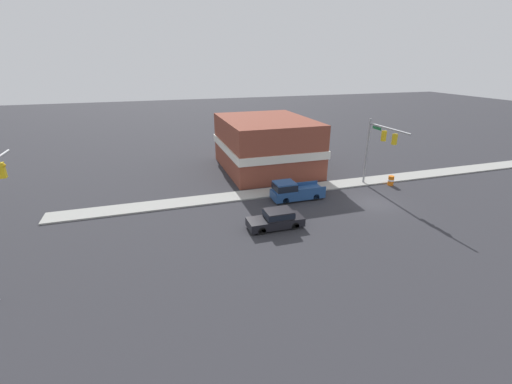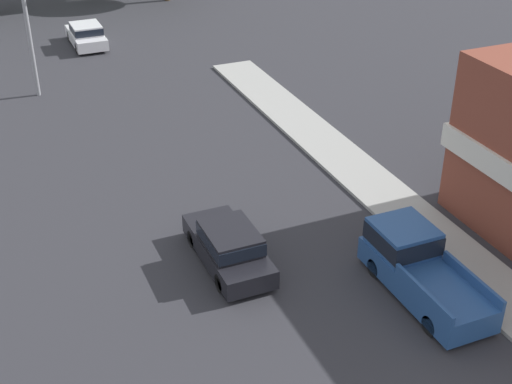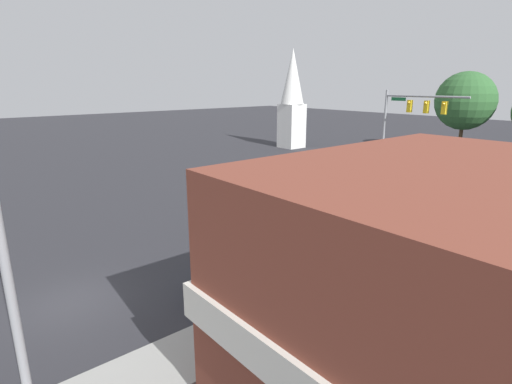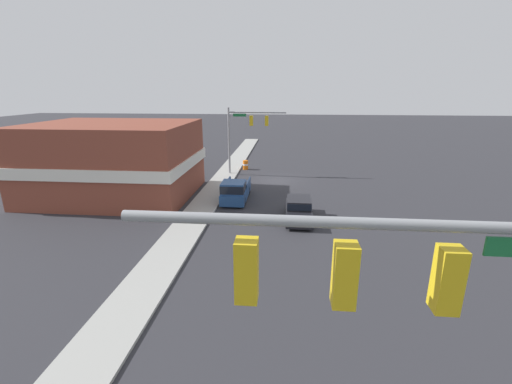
% 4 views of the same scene
% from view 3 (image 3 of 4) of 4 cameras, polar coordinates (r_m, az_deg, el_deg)
% --- Properties ---
extents(ground_plane, '(200.00, 200.00, 0.00)m').
position_cam_3_polar(ground_plane, '(17.63, -25.06, -14.21)').
color(ground_plane, '#2D2D33').
extents(sidewalk_curb, '(2.40, 60.00, 0.14)m').
position_cam_3_polar(sidewalk_curb, '(12.99, -17.66, -24.64)').
color(sidewalk_curb, '#9E9E99').
rests_on(sidewalk_curb, ground).
extents(far_signal_assembly, '(7.42, 0.49, 7.69)m').
position_cam_3_polar(far_signal_assembly, '(37.95, 21.12, 10.37)').
color(far_signal_assembly, gray).
rests_on(far_signal_assembly, ground).
extents(car_lead, '(1.84, 4.65, 1.53)m').
position_cam_3_polar(car_lead, '(23.48, -0.18, -3.24)').
color(car_lead, black).
rests_on(car_lead, ground).
extents(car_distant, '(1.92, 4.40, 1.46)m').
position_cam_3_polar(car_distant, '(44.37, 27.19, 3.86)').
color(car_distant, black).
rests_on(car_distant, ground).
extents(pickup_truck_parked, '(1.97, 5.24, 1.94)m').
position_cam_3_polar(pickup_truck_parked, '(17.49, 1.43, -9.42)').
color(pickup_truck_parked, black).
rests_on(pickup_truck_parked, ground).
extents(church_steeple, '(2.99, 2.99, 12.55)m').
position_cam_3_polar(church_steeple, '(53.07, 5.20, 13.40)').
color(church_steeple, white).
rests_on(church_steeple, ground).
extents(backdrop_tree_left_far, '(6.91, 6.91, 9.66)m').
position_cam_3_polar(backdrop_tree_left_far, '(55.00, 27.72, 11.44)').
color(backdrop_tree_left_far, '#4C3823').
rests_on(backdrop_tree_left_far, ground).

